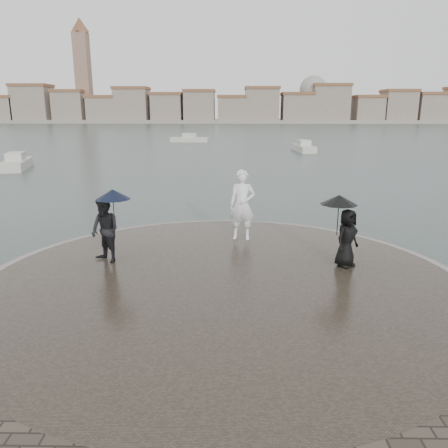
{
  "coord_description": "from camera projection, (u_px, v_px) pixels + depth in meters",
  "views": [
    {
      "loc": [
        0.22,
        -6.81,
        4.47
      ],
      "look_at": [
        0.0,
        4.8,
        1.45
      ],
      "focal_mm": 35.0,
      "sensor_mm": 36.0,
      "label": 1
    }
  ],
  "objects": [
    {
      "name": "quay_tip",
      "position": [
        223.0,
        285.0,
        11.06
      ],
      "size": [
        11.9,
        11.9,
        0.36
      ],
      "primitive_type": "cylinder",
      "color": "#2D261E",
      "rests_on": "ground"
    },
    {
      "name": "visitor_right",
      "position": [
        344.0,
        227.0,
        11.68
      ],
      "size": [
        1.21,
        1.04,
        1.95
      ],
      "color": "black",
      "rests_on": "quay_tip"
    },
    {
      "name": "visitor_left",
      "position": [
        107.0,
        223.0,
        12.03
      ],
      "size": [
        1.29,
        1.12,
        2.04
      ],
      "color": "black",
      "rests_on": "quay_tip"
    },
    {
      "name": "far_skyline",
      "position": [
        215.0,
        108.0,
        161.93
      ],
      "size": [
        260.0,
        20.0,
        37.0
      ],
      "color": "gray",
      "rests_on": "ground"
    },
    {
      "name": "kerb_ring",
      "position": [
        223.0,
        286.0,
        11.06
      ],
      "size": [
        12.5,
        12.5,
        0.32
      ],
      "primitive_type": "cylinder",
      "color": "gray",
      "rests_on": "ground"
    },
    {
      "name": "ground",
      "position": [
        219.0,
        371.0,
        7.71
      ],
      "size": [
        400.0,
        400.0,
        0.0
      ],
      "primitive_type": "plane",
      "color": "#2B3835",
      "rests_on": "ground"
    },
    {
      "name": "boats",
      "position": [
        187.0,
        148.0,
        49.22
      ],
      "size": [
        27.7,
        34.49,
        1.5
      ],
      "color": "beige",
      "rests_on": "ground"
    },
    {
      "name": "statue",
      "position": [
        242.0,
        205.0,
        14.17
      ],
      "size": [
        0.89,
        0.63,
        2.28
      ],
      "primitive_type": "imported",
      "rotation": [
        0.0,
        0.0,
        -0.11
      ],
      "color": "white",
      "rests_on": "quay_tip"
    }
  ]
}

